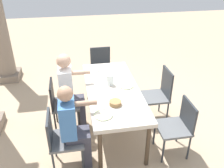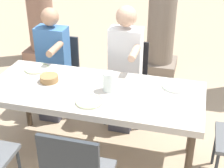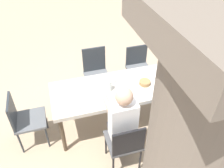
# 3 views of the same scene
# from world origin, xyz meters

# --- Properties ---
(ground_plane) EXTENTS (16.00, 16.00, 0.00)m
(ground_plane) POSITION_xyz_m (0.00, 0.00, 0.00)
(ground_plane) COLOR tan
(dining_table) EXTENTS (1.93, 0.81, 0.76)m
(dining_table) POSITION_xyz_m (0.00, 0.00, 0.70)
(dining_table) COLOR beige
(dining_table) RESTS_ON ground
(chair_west_north) EXTENTS (0.44, 0.44, 0.87)m
(chair_west_north) POSITION_xyz_m (-0.70, 0.82, 0.51)
(chair_west_north) COLOR #5B5E61
(chair_west_north) RESTS_ON ground
(chair_west_south) EXTENTS (0.44, 0.44, 0.85)m
(chair_west_south) POSITION_xyz_m (-0.70, -0.82, 0.50)
(chair_west_south) COLOR #5B5E61
(chair_west_south) RESTS_ON ground
(chair_mid_north) EXTENTS (0.44, 0.44, 0.88)m
(chair_mid_north) POSITION_xyz_m (0.12, 0.82, 0.53)
(chair_mid_north) COLOR #4F4F50
(chair_mid_north) RESTS_ON ground
(chair_mid_south) EXTENTS (0.44, 0.44, 0.95)m
(chair_mid_south) POSITION_xyz_m (0.12, -0.83, 0.54)
(chair_mid_south) COLOR #5B5E61
(chair_mid_south) RESTS_ON ground
(chair_head_east) EXTENTS (0.44, 0.44, 0.89)m
(chair_head_east) POSITION_xyz_m (1.38, 0.00, 0.52)
(chair_head_east) COLOR #5B5E61
(chair_head_east) RESTS_ON ground
(diner_woman_green) EXTENTS (0.35, 0.50, 1.34)m
(diner_woman_green) POSITION_xyz_m (0.13, 0.65, 0.72)
(diner_woman_green) COLOR #3F3F4C
(diner_woman_green) RESTS_ON ground
(diner_man_white) EXTENTS (0.35, 0.49, 1.26)m
(diner_man_white) POSITION_xyz_m (-0.70, 0.63, 0.67)
(diner_man_white) COLOR #3F3F4C
(diner_man_white) RESTS_ON ground
(plate_0) EXTENTS (0.24, 0.24, 0.02)m
(plate_0) POSITION_xyz_m (-0.68, 0.24, 0.77)
(plate_0) COLOR silver
(plate_0) RESTS_ON dining_table
(fork_0) EXTENTS (0.03, 0.17, 0.01)m
(fork_0) POSITION_xyz_m (-0.83, 0.24, 0.77)
(fork_0) COLOR silver
(fork_0) RESTS_ON dining_table
(spoon_0) EXTENTS (0.02, 0.17, 0.01)m
(spoon_0) POSITION_xyz_m (-0.53, 0.24, 0.77)
(spoon_0) COLOR silver
(spoon_0) RESTS_ON dining_table
(plate_1) EXTENTS (0.23, 0.23, 0.02)m
(plate_1) POSITION_xyz_m (0.03, -0.22, 0.77)
(plate_1) COLOR silver
(plate_1) RESTS_ON dining_table
(fork_1) EXTENTS (0.02, 0.17, 0.01)m
(fork_1) POSITION_xyz_m (-0.12, -0.22, 0.77)
(fork_1) COLOR silver
(fork_1) RESTS_ON dining_table
(spoon_1) EXTENTS (0.03, 0.17, 0.01)m
(spoon_1) POSITION_xyz_m (0.18, -0.22, 0.77)
(spoon_1) COLOR silver
(spoon_1) RESTS_ON dining_table
(plate_2) EXTENTS (0.25, 0.25, 0.02)m
(plate_2) POSITION_xyz_m (0.70, 0.24, 0.77)
(plate_2) COLOR white
(plate_2) RESTS_ON dining_table
(fork_2) EXTENTS (0.02, 0.17, 0.01)m
(fork_2) POSITION_xyz_m (0.55, 0.24, 0.77)
(fork_2) COLOR silver
(fork_2) RESTS_ON dining_table
(spoon_2) EXTENTS (0.02, 0.17, 0.01)m
(spoon_2) POSITION_xyz_m (0.85, 0.24, 0.77)
(spoon_2) COLOR silver
(spoon_2) RESTS_ON dining_table
(water_pitcher) EXTENTS (0.11, 0.11, 0.17)m
(water_pitcher) POSITION_xyz_m (0.13, 0.02, 0.84)
(water_pitcher) COLOR white
(water_pitcher) RESTS_ON dining_table
(bread_basket) EXTENTS (0.17, 0.17, 0.06)m
(bread_basket) POSITION_xyz_m (-0.45, 0.04, 0.79)
(bread_basket) COLOR #9E7547
(bread_basket) RESTS_ON dining_table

